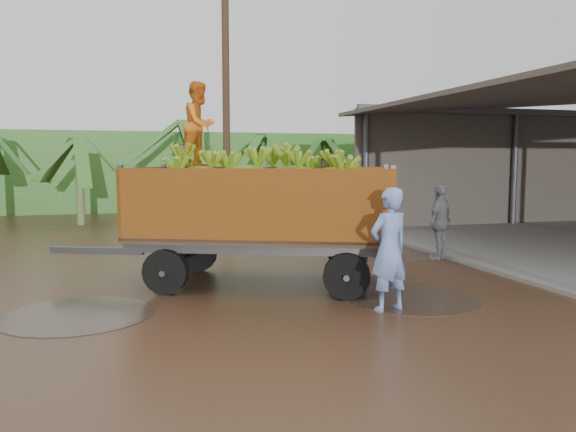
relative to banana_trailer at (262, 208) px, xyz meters
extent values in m
plane|color=black|center=(-0.23, 1.08, -1.43)|extent=(100.00, 100.00, 0.00)
cube|color=#383330|center=(10.77, 6.98, 0.57)|extent=(12.00, 0.12, 4.00)
cube|color=#2D661E|center=(-2.23, 17.08, 0.37)|extent=(22.00, 3.00, 3.60)
cube|color=#47474C|center=(-2.99, 1.26, -0.86)|extent=(1.77, 0.84, 0.12)
imported|color=orange|center=(-1.05, 0.60, 1.55)|extent=(0.98, 0.97, 1.60)
imported|color=#6986C0|center=(1.43, -2.36, -0.47)|extent=(0.79, 0.61, 1.91)
imported|color=slate|center=(4.61, 1.43, -0.54)|extent=(1.09, 0.96, 1.77)
cylinder|color=#47301E|center=(0.76, 8.16, 2.77)|extent=(0.24, 0.24, 8.40)
camera|label=1|loc=(-2.40, -10.09, 0.88)|focal=35.00mm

